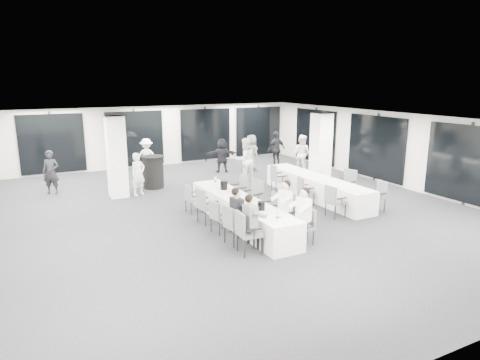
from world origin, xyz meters
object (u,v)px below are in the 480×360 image
object	(u,v)px
chair_main_right_near	(307,224)
chair_side_right_mid	(347,183)
ice_bucket_far	(224,185)
chair_main_right_second	(288,212)
cocktail_table	(153,172)
chair_main_right_mid	(271,206)
chair_main_right_fourth	(254,195)
chair_main_left_far	(191,197)
chair_side_right_far	(316,173)
standing_guest_e	(251,150)
standing_guest_f	(222,153)
standing_guest_a	(138,171)
chair_main_left_mid	(218,215)
standing_guest_g	(51,170)
banquet_table_side	(316,187)
chair_side_right_near	(378,194)
standing_guest_b	(245,157)
chair_side_left_near	(334,199)
chair_main_left_second	(233,223)
chair_main_left_near	(246,230)
chair_side_left_mid	(304,189)
standing_guest_d	(276,147)
chair_main_left_fourth	(205,204)
ice_bucket_near	(261,206)
standing_guest_h	(302,151)
standing_guest_c	(147,154)
banquet_table_main	(241,212)

from	to	relation	value
chair_main_right_near	chair_side_right_mid	distance (m)	4.46
ice_bucket_far	chair_main_right_second	bearing A→B (deg)	-71.28
cocktail_table	chair_main_right_mid	bearing A→B (deg)	-71.99
chair_main_right_near	chair_main_right_fourth	size ratio (longest dim) A/B	0.85
chair_main_left_far	chair_side_right_far	world-z (taller)	chair_side_right_far
standing_guest_e	standing_guest_f	size ratio (longest dim) A/B	1.07
standing_guest_a	standing_guest_e	distance (m)	5.88
chair_main_left_mid	standing_guest_g	bearing A→B (deg)	-162.67
banquet_table_side	chair_side_right_far	distance (m)	1.39
standing_guest_a	chair_side_right_near	bearing A→B (deg)	-62.47
standing_guest_b	standing_guest_g	distance (m)	7.20
chair_side_left_near	chair_main_left_second	bearing A→B (deg)	-84.38
ice_bucket_far	chair_side_right_far	bearing A→B (deg)	15.34
chair_main_left_near	chair_main_right_second	distance (m)	1.84
chair_main_left_far	chair_side_left_mid	distance (m)	3.68
chair_side_right_mid	chair_main_left_near	bearing A→B (deg)	104.52
standing_guest_d	standing_guest_g	xyz separation A→B (m)	(-9.65, -0.44, -0.06)
chair_main_right_mid	chair_side_left_near	bearing A→B (deg)	-94.14
chair_main_right_fourth	chair_side_right_mid	distance (m)	3.58
chair_side_right_far	standing_guest_b	xyz separation A→B (m)	(-1.78, 2.34, 0.41)
standing_guest_a	standing_guest_b	xyz separation A→B (m)	(4.37, 0.24, 0.13)
chair_main_left_fourth	chair_main_right_near	xyz separation A→B (m)	(1.66, -2.54, -0.07)
standing_guest_g	ice_bucket_near	size ratio (longest dim) A/B	8.07
chair_main_right_second	chair_side_right_mid	distance (m)	4.01
ice_bucket_far	chair_main_left_second	bearing A→B (deg)	-110.09
banquet_table_side	ice_bucket_far	xyz separation A→B (m)	(-3.53, -0.10, 0.50)
chair_main_left_fourth	ice_bucket_far	bearing A→B (deg)	116.21
ice_bucket_near	ice_bucket_far	distance (m)	2.35
standing_guest_f	standing_guest_h	bearing A→B (deg)	170.75
standing_guest_c	chair_main_right_fourth	bearing A→B (deg)	120.89
standing_guest_b	ice_bucket_far	bearing A→B (deg)	50.25
standing_guest_g	ice_bucket_near	world-z (taller)	standing_guest_g
chair_main_right_mid	standing_guest_a	size ratio (longest dim) A/B	0.52
chair_main_left_near	standing_guest_c	bearing A→B (deg)	-177.54
chair_main_left_near	chair_side_left_near	world-z (taller)	chair_main_left_near
chair_main_left_far	ice_bucket_near	distance (m)	2.95
chair_main_left_second	chair_side_left_near	size ratio (longest dim) A/B	1.02
chair_main_right_second	chair_side_right_near	xyz separation A→B (m)	(3.58, 0.37, -0.03)
chair_main_right_near	chair_main_right_mid	size ratio (longest dim) A/B	0.99
banquet_table_side	chair_main_left_far	world-z (taller)	chair_main_left_far
chair_main_left_second	standing_guest_g	world-z (taller)	standing_guest_g
chair_main_left_mid	standing_guest_b	distance (m)	6.14
chair_side_left_near	ice_bucket_near	bearing A→B (deg)	-83.11
cocktail_table	banquet_table_main	bearing A→B (deg)	-79.52
ice_bucket_near	chair_side_left_near	bearing A→B (deg)	10.06
chair_main_left_second	ice_bucket_far	size ratio (longest dim) A/B	3.88
standing_guest_g	ice_bucket_far	bearing A→B (deg)	-21.82
chair_main_right_fourth	standing_guest_c	bearing A→B (deg)	-3.03
chair_main_right_second	standing_guest_c	bearing A→B (deg)	0.02
chair_main_right_mid	standing_guest_f	world-z (taller)	standing_guest_f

